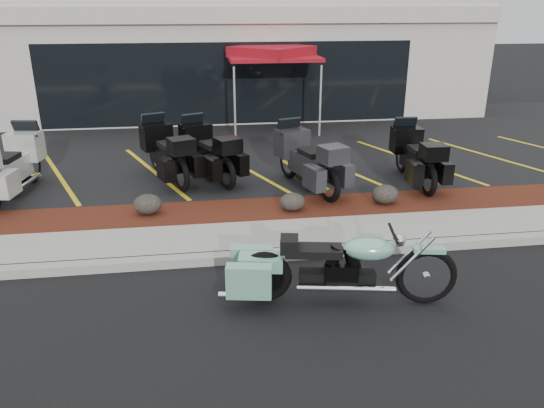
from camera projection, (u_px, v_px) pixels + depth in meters
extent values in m
plane|color=black|center=(280.00, 286.00, 7.95)|extent=(90.00, 90.00, 0.00)
cube|color=gray|center=(271.00, 255.00, 8.76)|extent=(24.00, 0.25, 0.15)
cube|color=gray|center=(266.00, 237.00, 9.40)|extent=(24.00, 1.20, 0.15)
cube|color=#340B0B|center=(258.00, 212.00, 10.51)|extent=(24.00, 1.20, 0.16)
cube|color=black|center=(236.00, 145.00, 15.51)|extent=(26.00, 9.60, 0.15)
cube|color=#ADA99C|center=(222.00, 56.00, 20.64)|extent=(18.00, 8.00, 4.00)
cube|color=black|center=(230.00, 84.00, 17.14)|extent=(12.00, 0.06, 2.60)
cube|color=#ADA99C|center=(228.00, 15.00, 16.36)|extent=(18.00, 0.30, 0.50)
ellipsoid|color=black|center=(148.00, 204.00, 10.16)|extent=(0.55, 0.46, 0.39)
ellipsoid|color=black|center=(292.00, 202.00, 10.34)|extent=(0.50, 0.41, 0.35)
ellipsoid|color=black|center=(385.00, 194.00, 10.70)|extent=(0.54, 0.45, 0.39)
cone|color=#E64F07|center=(207.00, 141.00, 14.84)|extent=(0.39, 0.39, 0.40)
cylinder|color=silver|center=(222.00, 101.00, 15.91)|extent=(0.06, 0.06, 2.11)
cylinder|color=silver|center=(306.00, 104.00, 15.44)|extent=(0.06, 0.06, 2.11)
cylinder|color=silver|center=(243.00, 88.00, 18.26)|extent=(0.06, 0.06, 2.11)
cylinder|color=silver|center=(317.00, 90.00, 17.79)|extent=(0.06, 0.06, 2.11)
cube|color=maroon|center=(272.00, 57.00, 16.42)|extent=(3.51, 3.51, 0.11)
cube|color=maroon|center=(272.00, 51.00, 16.37)|extent=(2.68, 2.68, 0.32)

